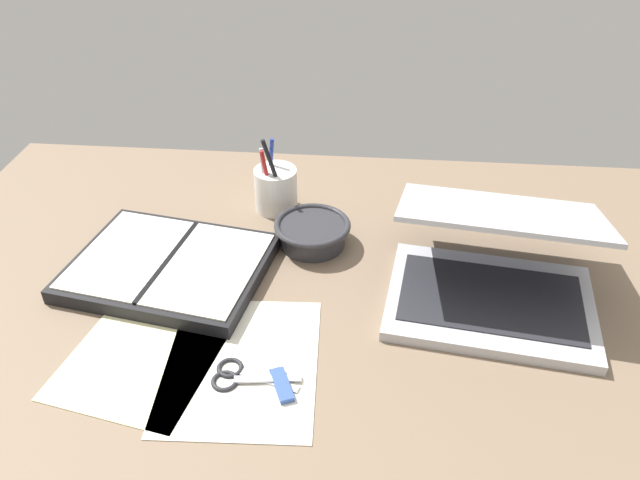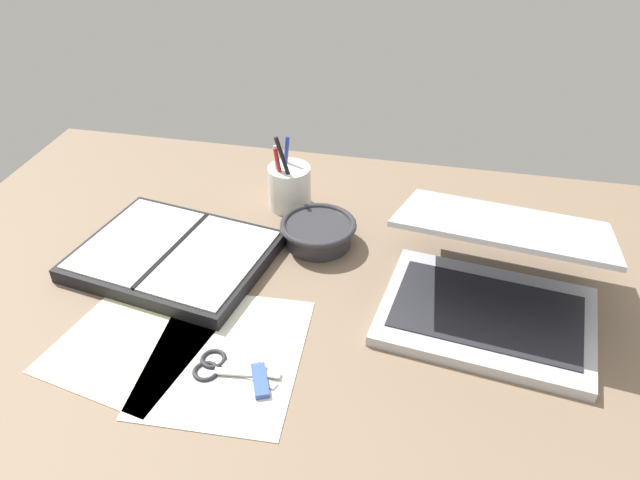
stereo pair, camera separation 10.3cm
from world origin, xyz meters
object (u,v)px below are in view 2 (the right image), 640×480
object	(u,v)px
pen_cup	(289,186)
planner	(174,255)
bowl	(318,232)
scissors	(219,367)
laptop	(493,284)

from	to	relation	value
pen_cup	planner	world-z (taller)	pen_cup
bowl	scissors	bearing A→B (deg)	-102.59
pen_cup	bowl	bearing A→B (deg)	-53.97
laptop	bowl	xyz separation A→B (cm)	(-30.41, 11.84, -2.57)
pen_cup	scissors	bearing A→B (deg)	-88.77
planner	scissors	world-z (taller)	planner
laptop	pen_cup	xyz separation A→B (cm)	(-38.76, 23.32, -0.71)
bowl	pen_cup	distance (cm)	14.33
laptop	scissors	size ratio (longest dim) A/B	2.85
laptop	bowl	distance (cm)	32.73
laptop	bowl	size ratio (longest dim) A/B	2.60
laptop	pen_cup	world-z (taller)	laptop
bowl	planner	xyz separation A→B (cm)	(-23.60, -10.76, -1.21)
laptop	scissors	world-z (taller)	laptop
scissors	bowl	bearing A→B (deg)	82.64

